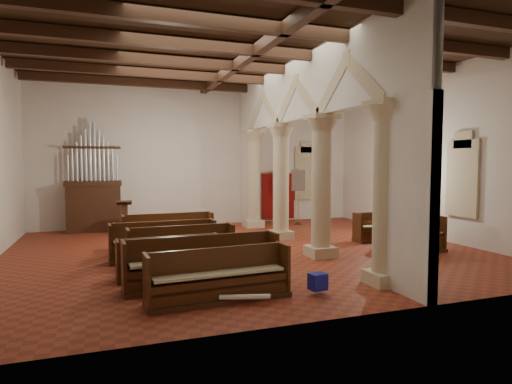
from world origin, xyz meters
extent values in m
plane|color=maroon|center=(0.00, 0.00, 0.00)|extent=(14.00, 14.00, 0.00)
plane|color=black|center=(0.00, 0.00, 6.00)|extent=(14.00, 14.00, 0.00)
cube|color=beige|center=(0.00, 6.00, 3.00)|extent=(14.00, 0.02, 6.00)
cube|color=beige|center=(0.00, -6.00, 3.00)|extent=(14.00, 0.02, 6.00)
cube|color=beige|center=(7.00, 0.00, 3.00)|extent=(0.02, 12.00, 6.00)
cube|color=#C3B291|center=(1.80, -4.50, 0.15)|extent=(0.75, 0.75, 0.30)
cylinder|color=#C3B291|center=(1.80, -4.50, 1.95)|extent=(0.56, 0.56, 3.30)
cube|color=#C3B291|center=(1.80, -1.50, 0.15)|extent=(0.75, 0.75, 0.30)
cylinder|color=#C3B291|center=(1.80, -1.50, 1.95)|extent=(0.56, 0.56, 3.30)
cube|color=#C3B291|center=(1.80, 1.50, 0.15)|extent=(0.75, 0.75, 0.30)
cylinder|color=#C3B291|center=(1.80, 1.50, 1.95)|extent=(0.56, 0.56, 3.30)
cube|color=#C3B291|center=(1.80, 4.50, 0.15)|extent=(0.75, 0.75, 0.30)
cylinder|color=#C3B291|center=(1.80, 4.50, 1.95)|extent=(0.56, 0.56, 3.30)
cube|color=beige|center=(1.80, 0.00, 5.04)|extent=(0.25, 11.90, 1.93)
cube|color=#398162|center=(6.98, -1.50, 2.20)|extent=(0.03, 1.00, 2.20)
cube|color=#398162|center=(6.98, 2.50, 2.20)|extent=(0.03, 1.00, 2.20)
cube|color=#398162|center=(5.00, 5.98, 2.20)|extent=(1.00, 0.03, 2.20)
cube|color=#381C11|center=(-4.50, 5.50, 0.90)|extent=(2.00, 0.80, 1.80)
cube|color=#381C11|center=(-4.50, 5.50, 1.90)|extent=(2.10, 0.85, 0.20)
cube|color=#3B2312|center=(-3.41, 4.08, 0.05)|extent=(0.50, 0.50, 0.11)
cube|color=#3B2312|center=(-3.41, 4.08, 0.59)|extent=(0.24, 0.24, 1.18)
cube|color=#3B2312|center=(-3.41, 3.99, 1.24)|extent=(0.55, 0.44, 0.21)
cube|color=maroon|center=(3.50, 5.92, 1.15)|extent=(1.60, 0.06, 2.10)
cylinder|color=gold|center=(3.50, 5.90, 2.25)|extent=(1.80, 0.04, 0.04)
cone|color=#381C11|center=(3.89, 4.55, 0.06)|extent=(0.39, 0.39, 0.13)
cylinder|color=gold|center=(3.89, 4.55, 1.29)|extent=(0.04, 0.04, 2.58)
cylinder|color=gold|center=(3.89, 4.55, 2.47)|extent=(0.25, 0.73, 0.03)
cube|color=navy|center=(3.89, 4.53, 1.93)|extent=(0.57, 0.20, 0.91)
cube|color=navy|center=(0.07, -4.65, 0.27)|extent=(0.38, 0.32, 0.34)
cube|color=navy|center=(-0.38, -1.78, 0.25)|extent=(0.31, 0.26, 0.30)
cube|color=navy|center=(-1.63, -0.65, 0.27)|extent=(0.39, 0.34, 0.35)
cylinder|color=white|center=(-1.56, -4.79, 0.16)|extent=(0.97, 0.36, 0.10)
cylinder|color=silver|center=(-2.77, -4.39, 0.16)|extent=(1.02, 0.41, 0.10)
cube|color=#381C11|center=(-1.95, -4.39, 0.05)|extent=(2.91, 0.88, 0.10)
cube|color=#4B2310|center=(-1.95, -4.43, 0.32)|extent=(2.74, 0.58, 0.44)
cube|color=#4B2310|center=(-1.95, -4.21, 0.57)|extent=(2.72, 0.25, 0.93)
cube|color=#4B2310|center=(-3.35, -4.37, 0.57)|extent=(0.11, 0.59, 0.93)
cube|color=#4B2310|center=(-0.56, -4.37, 0.57)|extent=(0.11, 0.59, 0.93)
cube|color=#C2BB8F|center=(-1.95, -4.43, 0.57)|extent=(2.63, 0.53, 0.05)
cube|color=#381C11|center=(-2.04, -3.30, 0.05)|extent=(3.43, 0.87, 0.11)
cube|color=#3F280D|center=(-2.04, -3.36, 0.34)|extent=(3.27, 0.55, 0.47)
cube|color=#3F280D|center=(-2.04, -3.11, 0.61)|extent=(3.25, 0.20, 1.00)
cube|color=#3F280D|center=(-3.71, -3.28, 0.61)|extent=(0.10, 0.64, 1.00)
cube|color=#3F280D|center=(-0.38, -3.28, 0.61)|extent=(0.10, 0.64, 1.00)
cube|color=#C2BB8F|center=(-2.04, -3.36, 0.61)|extent=(3.14, 0.50, 0.05)
cube|color=#381C11|center=(-2.63, -2.29, 0.05)|extent=(2.46, 0.75, 0.09)
cube|color=#42240E|center=(-2.63, -2.33, 0.30)|extent=(2.30, 0.47, 0.41)
cube|color=#42240E|center=(-2.63, -2.12, 0.52)|extent=(2.28, 0.17, 0.86)
cube|color=#42240E|center=(-3.81, -2.27, 0.52)|extent=(0.09, 0.55, 0.86)
cube|color=#42240E|center=(-1.45, -2.27, 0.52)|extent=(0.09, 0.55, 0.86)
cube|color=#C2BB8F|center=(-2.63, -2.33, 0.52)|extent=(2.20, 0.43, 0.05)
cube|color=#381C11|center=(-2.17, -1.22, 0.05)|extent=(2.82, 0.78, 0.10)
cube|color=#4A2A0F|center=(-2.17, -1.27, 0.32)|extent=(2.66, 0.47, 0.44)
cube|color=#4A2A0F|center=(-2.17, -1.04, 0.57)|extent=(2.65, 0.15, 0.94)
cube|color=#4A2A0F|center=(-3.53, -1.20, 0.57)|extent=(0.09, 0.60, 0.94)
cube|color=#4A2A0F|center=(-0.80, -1.20, 0.57)|extent=(0.09, 0.60, 0.94)
cube|color=#C2BB8F|center=(-2.17, -1.27, 0.57)|extent=(2.55, 0.43, 0.05)
cube|color=#381C11|center=(-2.53, -0.37, 0.05)|extent=(2.94, 0.81, 0.10)
cube|color=#3D270D|center=(-2.53, -0.42, 0.33)|extent=(2.78, 0.51, 0.46)
cube|color=#3D270D|center=(-2.53, -0.19, 0.58)|extent=(2.77, 0.17, 0.96)
cube|color=#3D270D|center=(-3.96, -0.35, 0.58)|extent=(0.09, 0.61, 0.96)
cube|color=#3D270D|center=(-1.11, -0.35, 0.58)|extent=(0.09, 0.61, 0.96)
cube|color=#C2BB8F|center=(-2.53, -0.42, 0.58)|extent=(2.67, 0.46, 0.05)
cube|color=#381C11|center=(-2.62, 0.46, 0.05)|extent=(2.54, 0.80, 0.09)
cube|color=#44250E|center=(-2.62, 0.42, 0.29)|extent=(2.38, 0.52, 0.41)
cube|color=#44250E|center=(-2.62, 0.63, 0.52)|extent=(2.36, 0.22, 0.86)
cube|color=#44250E|center=(-3.84, 0.48, 0.52)|extent=(0.10, 0.55, 0.86)
cube|color=#44250E|center=(-1.41, 0.48, 0.52)|extent=(0.10, 0.55, 0.86)
cube|color=#C2BB8F|center=(-2.62, 0.42, 0.52)|extent=(2.28, 0.48, 0.05)
cube|color=#381C11|center=(-2.14, 1.51, 0.05)|extent=(2.90, 0.79, 0.10)
cube|color=#411E0D|center=(-2.14, 1.46, 0.33)|extent=(2.75, 0.48, 0.45)
cube|color=#411E0D|center=(-2.14, 1.69, 0.58)|extent=(2.74, 0.15, 0.96)
cube|color=#411E0D|center=(-3.55, 1.53, 0.58)|extent=(0.09, 0.61, 0.96)
cube|color=#411E0D|center=(-0.73, 1.53, 0.58)|extent=(0.09, 0.61, 0.96)
cube|color=#C2BB8F|center=(-2.14, 1.46, 0.58)|extent=(2.64, 0.44, 0.05)
cube|color=#381C11|center=(4.82, -1.88, 0.05)|extent=(1.85, 0.82, 0.10)
cube|color=#411C0E|center=(4.82, -1.93, 0.33)|extent=(1.68, 0.50, 0.46)
cube|color=#411C0E|center=(4.82, -1.69, 0.59)|extent=(1.66, 0.16, 0.98)
cube|color=#411C0E|center=(3.94, -1.86, 0.59)|extent=(0.11, 0.62, 0.98)
cube|color=#411C0E|center=(5.69, -1.86, 0.59)|extent=(0.11, 0.62, 0.98)
cube|color=#C2BB8F|center=(4.82, -1.93, 0.59)|extent=(1.61, 0.46, 0.05)
cube|color=#381C11|center=(4.95, -1.17, 0.05)|extent=(1.84, 0.73, 0.10)
cube|color=#431F0E|center=(4.95, -1.21, 0.31)|extent=(1.68, 0.44, 0.43)
cube|color=#431F0E|center=(4.95, -0.99, 0.55)|extent=(1.67, 0.12, 0.91)
cube|color=#431F0E|center=(4.07, -1.15, 0.55)|extent=(0.08, 0.58, 0.91)
cube|color=#431F0E|center=(5.82, -1.15, 0.55)|extent=(0.08, 0.58, 0.91)
cube|color=#C2BB8F|center=(4.95, -1.21, 0.55)|extent=(1.61, 0.40, 0.05)
cube|color=#381C11|center=(4.89, -0.01, 0.05)|extent=(1.85, 0.71, 0.09)
cube|color=#43250E|center=(4.89, -0.06, 0.31)|extent=(1.69, 0.42, 0.43)
cube|color=#43250E|center=(4.89, 0.16, 0.55)|extent=(1.68, 0.11, 0.90)
cube|color=#43250E|center=(4.00, 0.01, 0.55)|extent=(0.08, 0.57, 0.90)
cube|color=#43250E|center=(5.77, 0.01, 0.55)|extent=(0.08, 0.57, 0.90)
cube|color=#C2BB8F|center=(4.89, -0.06, 0.55)|extent=(1.62, 0.38, 0.05)
camera|label=1|loc=(-4.00, -12.40, 2.73)|focal=30.00mm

